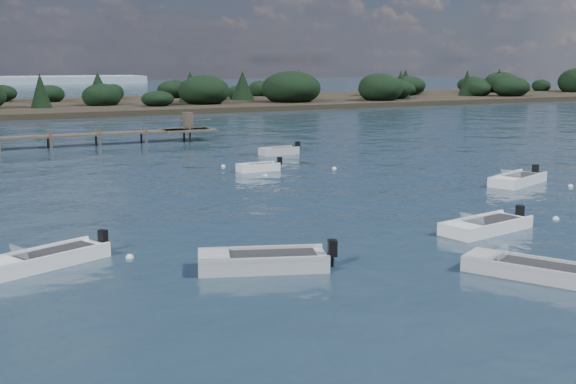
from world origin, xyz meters
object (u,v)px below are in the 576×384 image
tender_far_grey_b (279,153)px  dinghy_mid_grey (262,264)px  dinghy_near_olive (528,272)px  dinghy_mid_white_b (518,181)px  dinghy_mid_white_a (486,228)px  dinghy_extra_b (45,261)px  tender_far_white (258,169)px

tender_far_grey_b → dinghy_mid_grey: bearing=-117.5°
dinghy_near_olive → dinghy_mid_white_b: bearing=46.5°
tender_far_grey_b → dinghy_mid_white_a: bearing=-97.3°
dinghy_mid_white_a → tender_far_grey_b: bearing=82.7°
dinghy_near_olive → dinghy_mid_grey: 9.66m
dinghy_extra_b → dinghy_mid_grey: (7.13, -4.14, 0.02)m
dinghy_mid_white_b → tender_far_grey_b: (-6.99, 19.59, 0.01)m
dinghy_extra_b → dinghy_mid_grey: 8.24m
tender_far_grey_b → dinghy_mid_white_a: tender_far_grey_b is taller
tender_far_grey_b → dinghy_extra_b: bearing=-131.7°
dinghy_extra_b → dinghy_near_olive: dinghy_extra_b is taller
dinghy_mid_white_b → dinghy_mid_white_a: 13.79m
tender_far_white → dinghy_near_olive: bearing=-93.7°
dinghy_extra_b → tender_far_white: bearing=46.1°
tender_far_grey_b → dinghy_mid_white_b: bearing=-70.4°
dinghy_extra_b → dinghy_mid_white_a: bearing=-10.2°
dinghy_extra_b → tender_far_grey_b: bearing=48.3°
dinghy_extra_b → tender_far_white: 24.62m
dinghy_mid_white_b → dinghy_extra_b: bearing=-169.4°
dinghy_extra_b → dinghy_mid_white_a: 18.99m
dinghy_mid_white_b → dinghy_extra_b: 29.80m
dinghy_near_olive → dinghy_mid_grey: size_ratio=0.91×
tender_far_white → dinghy_mid_white_a: size_ratio=0.64×
tender_far_grey_b → tender_far_white: (-5.25, -7.30, -0.02)m
dinghy_extra_b → dinghy_mid_white_a: (18.69, -3.35, -0.01)m
dinghy_near_olive → dinghy_mid_grey: (-8.16, 5.17, 0.02)m
dinghy_mid_white_b → dinghy_mid_grey: dinghy_mid_grey is taller
tender_far_white → dinghy_mid_grey: 24.04m
dinghy_extra_b → dinghy_mid_grey: dinghy_mid_grey is taller
dinghy_mid_white_b → dinghy_mid_grey: size_ratio=0.98×
dinghy_mid_white_b → dinghy_near_olive: size_ratio=1.08×
dinghy_mid_white_a → dinghy_mid_grey: bearing=-176.1°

